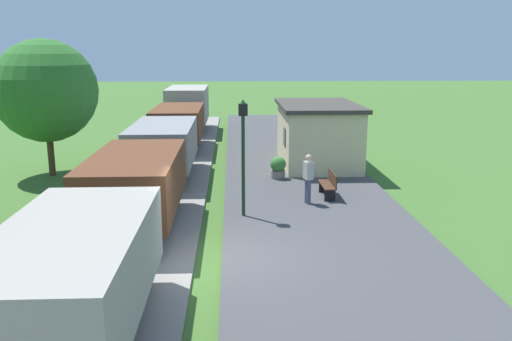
{
  "coord_description": "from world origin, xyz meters",
  "views": [
    {
      "loc": [
        0.5,
        -12.86,
        5.44
      ],
      "look_at": [
        1.26,
        3.97,
        1.61
      ],
      "focal_mm": 37.64,
      "sensor_mm": 36.0,
      "label": 1
    }
  ],
  "objects_px": {
    "bench_near_hut": "(329,184)",
    "lamp_post_near": "(243,136)",
    "person_waiting": "(308,177)",
    "station_hut": "(317,134)",
    "potted_planter": "(278,167)",
    "freight_train": "(165,143)",
    "tree_trackside_far": "(46,91)"
  },
  "relations": [
    {
      "from": "freight_train",
      "to": "tree_trackside_far",
      "type": "relative_size",
      "value": 5.54
    },
    {
      "from": "station_hut",
      "to": "bench_near_hut",
      "type": "bearing_deg",
      "value": -94.53
    },
    {
      "from": "person_waiting",
      "to": "potted_planter",
      "type": "height_order",
      "value": "person_waiting"
    },
    {
      "from": "potted_planter",
      "to": "tree_trackside_far",
      "type": "height_order",
      "value": "tree_trackside_far"
    },
    {
      "from": "person_waiting",
      "to": "tree_trackside_far",
      "type": "xyz_separation_m",
      "value": [
        -10.49,
        5.72,
        2.51
      ]
    },
    {
      "from": "person_waiting",
      "to": "potted_planter",
      "type": "relative_size",
      "value": 1.87
    },
    {
      "from": "lamp_post_near",
      "to": "station_hut",
      "type": "bearing_deg",
      "value": 65.42
    },
    {
      "from": "bench_near_hut",
      "to": "person_waiting",
      "type": "height_order",
      "value": "person_waiting"
    },
    {
      "from": "station_hut",
      "to": "person_waiting",
      "type": "distance_m",
      "value": 6.65
    },
    {
      "from": "freight_train",
      "to": "station_hut",
      "type": "distance_m",
      "value": 6.9
    },
    {
      "from": "station_hut",
      "to": "potted_planter",
      "type": "xyz_separation_m",
      "value": [
        -2.04,
        -2.83,
        -0.93
      ]
    },
    {
      "from": "lamp_post_near",
      "to": "tree_trackside_far",
      "type": "xyz_separation_m",
      "value": [
        -8.26,
        7.01,
        0.89
      ]
    },
    {
      "from": "freight_train",
      "to": "bench_near_hut",
      "type": "relative_size",
      "value": 21.73
    },
    {
      "from": "bench_near_hut",
      "to": "lamp_post_near",
      "type": "relative_size",
      "value": 0.41
    },
    {
      "from": "station_hut",
      "to": "person_waiting",
      "type": "xyz_separation_m",
      "value": [
        -1.33,
        -6.5,
        -0.47
      ]
    },
    {
      "from": "potted_planter",
      "to": "freight_train",
      "type": "bearing_deg",
      "value": 160.48
    },
    {
      "from": "station_hut",
      "to": "lamp_post_near",
      "type": "relative_size",
      "value": 1.57
    },
    {
      "from": "bench_near_hut",
      "to": "lamp_post_near",
      "type": "height_order",
      "value": "lamp_post_near"
    },
    {
      "from": "tree_trackside_far",
      "to": "potted_planter",
      "type": "bearing_deg",
      "value": -11.84
    },
    {
      "from": "station_hut",
      "to": "tree_trackside_far",
      "type": "xyz_separation_m",
      "value": [
        -11.82,
        -0.78,
        2.04
      ]
    },
    {
      "from": "bench_near_hut",
      "to": "station_hut",
      "type": "bearing_deg",
      "value": 85.47
    },
    {
      "from": "person_waiting",
      "to": "lamp_post_near",
      "type": "xyz_separation_m",
      "value": [
        -2.23,
        -1.29,
        1.62
      ]
    },
    {
      "from": "freight_train",
      "to": "station_hut",
      "type": "relative_size",
      "value": 5.62
    },
    {
      "from": "potted_planter",
      "to": "lamp_post_near",
      "type": "relative_size",
      "value": 0.25
    },
    {
      "from": "potted_planter",
      "to": "lamp_post_near",
      "type": "xyz_separation_m",
      "value": [
        -1.53,
        -4.96,
        2.08
      ]
    },
    {
      "from": "tree_trackside_far",
      "to": "person_waiting",
      "type": "bearing_deg",
      "value": -28.6
    },
    {
      "from": "potted_planter",
      "to": "lamp_post_near",
      "type": "height_order",
      "value": "lamp_post_near"
    },
    {
      "from": "lamp_post_near",
      "to": "tree_trackside_far",
      "type": "distance_m",
      "value": 10.87
    },
    {
      "from": "bench_near_hut",
      "to": "lamp_post_near",
      "type": "distance_m",
      "value": 4.29
    },
    {
      "from": "person_waiting",
      "to": "lamp_post_near",
      "type": "distance_m",
      "value": 3.04
    },
    {
      "from": "freight_train",
      "to": "station_hut",
      "type": "xyz_separation_m",
      "value": [
        6.8,
        1.15,
        0.19
      ]
    },
    {
      "from": "person_waiting",
      "to": "potted_planter",
      "type": "bearing_deg",
      "value": -94.53
    }
  ]
}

